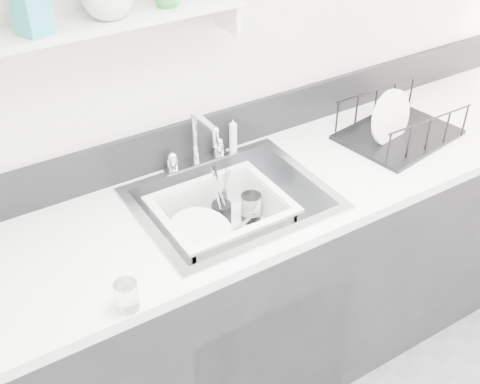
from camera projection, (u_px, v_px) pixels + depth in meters
room_shell at (473, 77)px, 1.03m from camera, size 3.50×3.00×2.60m
counter_run at (233, 296)px, 2.30m from camera, size 3.20×0.62×0.92m
backsplash at (190, 140)px, 2.19m from camera, size 3.20×0.02×0.16m
sink at (232, 220)px, 2.08m from camera, size 0.64×0.52×0.20m
faucet at (197, 151)px, 2.16m from camera, size 0.26×0.18×0.23m
side_sprayer at (233, 136)px, 2.23m from camera, size 0.03×0.03×0.14m
wall_shelf at (82, 28)px, 1.69m from camera, size 1.00×0.16×0.12m
wash_tub at (222, 222)px, 2.06m from camera, size 0.50×0.44×0.17m
plate_stack at (203, 243)px, 2.03m from camera, size 0.28×0.28×0.11m
utensil_cup at (221, 212)px, 2.13m from camera, size 0.07×0.07×0.24m
ladle at (226, 231)px, 2.07m from camera, size 0.21×0.27×0.07m
tumbler_in_tub at (251, 208)px, 2.16m from camera, size 0.09×0.09×0.11m
tumbler_counter at (127, 296)px, 1.60m from camera, size 0.07×0.07×0.09m
dish_rack at (401, 119)px, 2.32m from camera, size 0.49×0.40×0.15m
bowl_small at (264, 234)px, 2.10m from camera, size 0.11×0.11×0.03m
soap_bottle_b at (30, 2)px, 1.56m from camera, size 0.10×0.10×0.17m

